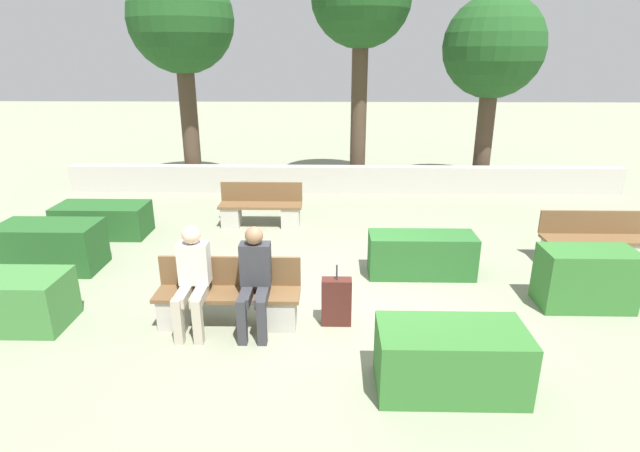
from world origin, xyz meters
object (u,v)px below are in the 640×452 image
(bench_left_side, at_px, (593,245))
(tree_leftmost, at_px, (181,23))
(person_seated_woman, at_px, (254,275))
(tree_center_right, at_px, (493,50))
(person_seated_man, at_px, (192,275))
(suitcase, at_px, (336,302))
(bench_right_side, at_px, (261,210))
(bench_front, at_px, (229,300))
(tree_center_left, at_px, (361,0))

(bench_left_side, relative_size, tree_leftmost, 0.32)
(person_seated_woman, relative_size, tree_leftmost, 0.25)
(person_seated_woman, xyz_separation_m, tree_center_right, (4.88, 7.34, 2.66))
(person_seated_man, height_order, tree_leftmost, tree_leftmost)
(tree_leftmost, bearing_deg, suitcase, -62.42)
(bench_left_side, bearing_deg, suitcase, -154.18)
(person_seated_woman, bearing_deg, tree_leftmost, 110.32)
(person_seated_man, distance_m, tree_leftmost, 8.19)
(person_seated_man, relative_size, suitcase, 1.63)
(person_seated_woman, distance_m, tree_leftmost, 8.41)
(bench_right_side, distance_m, person_seated_woman, 4.10)
(person_seated_woman, bearing_deg, suitcase, 8.80)
(bench_left_side, distance_m, tree_center_right, 5.98)
(tree_leftmost, bearing_deg, tree_center_right, 0.61)
(person_seated_woman, height_order, tree_center_right, tree_center_right)
(bench_front, distance_m, suitcase, 1.40)
(bench_right_side, distance_m, tree_center_right, 7.01)
(person_seated_man, relative_size, tree_leftmost, 0.25)
(bench_left_side, relative_size, tree_center_left, 0.29)
(person_seated_man, xyz_separation_m, tree_leftmost, (-1.91, 7.26, 3.27))
(person_seated_woman, xyz_separation_m, tree_center_left, (1.65, 7.54, 3.79))
(person_seated_woman, bearing_deg, bench_right_side, 96.73)
(bench_right_side, bearing_deg, tree_center_right, 28.02)
(bench_right_side, bearing_deg, person_seated_woman, -86.80)
(person_seated_man, bearing_deg, bench_left_side, 20.13)
(bench_front, relative_size, tree_center_right, 0.39)
(bench_left_side, xyz_separation_m, tree_leftmost, (-8.02, 5.02, 3.70))
(bench_right_side, height_order, tree_center_left, tree_center_left)
(person_seated_man, distance_m, suitcase, 1.86)
(bench_front, bearing_deg, tree_center_left, 74.69)
(person_seated_woman, xyz_separation_m, tree_leftmost, (-2.69, 7.26, 3.27))
(person_seated_woman, relative_size, tree_center_left, 0.23)
(person_seated_woman, distance_m, tree_center_right, 9.21)
(bench_right_side, bearing_deg, person_seated_man, -97.73)
(bench_left_side, height_order, tree_center_left, tree_center_left)
(suitcase, distance_m, tree_leftmost, 8.83)
(bench_right_side, height_order, suitcase, bench_right_side)
(person_seated_man, height_order, suitcase, person_seated_man)
(bench_right_side, xyz_separation_m, person_seated_man, (-0.30, -4.05, 0.43))
(bench_front, relative_size, bench_right_side, 1.11)
(tree_center_right, bearing_deg, person_seated_woman, -123.61)
(person_seated_man, distance_m, person_seated_woman, 0.78)
(bench_right_side, relative_size, person_seated_woman, 1.23)
(tree_center_left, bearing_deg, person_seated_man, -107.85)
(bench_right_side, xyz_separation_m, tree_center_left, (2.13, 3.49, 4.22))
(bench_right_side, height_order, person_seated_woman, person_seated_woman)
(person_seated_woman, height_order, tree_leftmost, tree_leftmost)
(suitcase, relative_size, tree_center_right, 0.18)
(tree_center_left, distance_m, tree_center_right, 3.42)
(tree_center_left, bearing_deg, tree_leftmost, -176.32)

